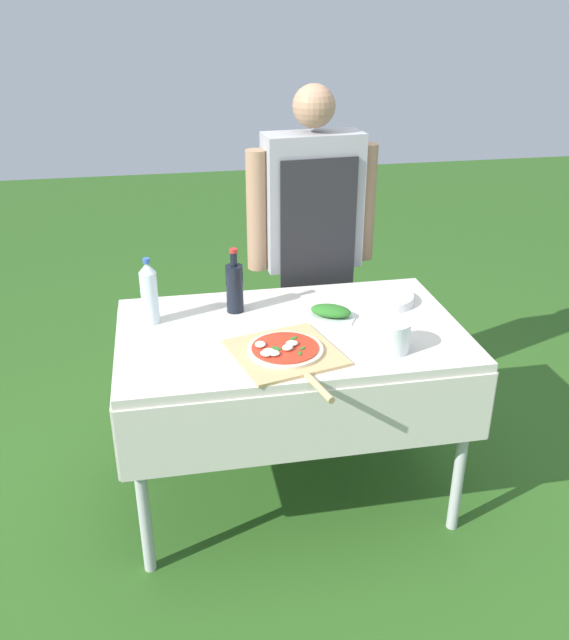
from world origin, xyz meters
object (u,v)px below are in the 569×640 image
(oil_bottle, at_px, (235,287))
(pizza_on_peel, at_px, (286,352))
(person_cook, at_px, (312,234))
(prep_table, at_px, (290,349))
(water_bottle, at_px, (149,293))
(mixing_tub, at_px, (391,336))
(herb_container, at_px, (331,312))
(plate_stack, at_px, (383,298))

(oil_bottle, bearing_deg, pizza_on_peel, -72.33)
(person_cook, bearing_deg, prep_table, 65.76)
(prep_table, relative_size, water_bottle, 5.00)
(prep_table, xyz_separation_m, person_cook, (0.22, 0.61, 0.26))
(oil_bottle, relative_size, water_bottle, 1.00)
(pizza_on_peel, distance_m, mixing_tub, 0.39)
(person_cook, xyz_separation_m, water_bottle, (-0.75, -0.45, -0.04))
(prep_table, bearing_deg, mixing_tub, -35.58)
(water_bottle, distance_m, herb_container, 0.72)
(pizza_on_peel, height_order, plate_stack, pizza_on_peel)
(pizza_on_peel, relative_size, water_bottle, 2.09)
(pizza_on_peel, xyz_separation_m, plate_stack, (0.49, 0.39, 0.00))
(person_cook, bearing_deg, pizza_on_peel, 66.77)
(oil_bottle, xyz_separation_m, plate_stack, (0.62, -0.02, -0.09))
(plate_stack, bearing_deg, water_bottle, -178.80)
(oil_bottle, relative_size, mixing_tub, 1.91)
(oil_bottle, bearing_deg, water_bottle, -172.53)
(pizza_on_peel, xyz_separation_m, mixing_tub, (0.38, -0.02, 0.04))
(herb_container, bearing_deg, person_cook, 85.70)
(pizza_on_peel, relative_size, mixing_tub, 3.99)
(prep_table, height_order, herb_container, herb_container)
(herb_container, relative_size, mixing_tub, 1.58)
(pizza_on_peel, relative_size, plate_stack, 2.18)
(oil_bottle, distance_m, plate_stack, 0.63)
(mixing_tub, bearing_deg, water_bottle, 155.29)
(oil_bottle, relative_size, herb_container, 1.21)
(person_cook, xyz_separation_m, plate_stack, (0.21, -0.43, -0.15))
(person_cook, xyz_separation_m, oil_bottle, (-0.41, -0.40, -0.06))
(prep_table, bearing_deg, herb_container, 22.01)
(person_cook, height_order, water_bottle, person_cook)
(plate_stack, bearing_deg, mixing_tub, -104.82)
(oil_bottle, bearing_deg, person_cook, 44.65)
(prep_table, distance_m, mixing_tub, 0.42)
(pizza_on_peel, bearing_deg, mixing_tub, -17.87)
(pizza_on_peel, distance_m, herb_container, 0.37)
(person_cook, distance_m, plate_stack, 0.50)
(water_bottle, bearing_deg, prep_table, -16.85)
(person_cook, xyz_separation_m, mixing_tub, (0.11, -0.84, -0.11))
(oil_bottle, bearing_deg, herb_container, -19.62)
(pizza_on_peel, height_order, oil_bottle, oil_bottle)
(prep_table, bearing_deg, oil_bottle, 132.95)
(prep_table, xyz_separation_m, plate_stack, (0.43, 0.18, 0.11))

